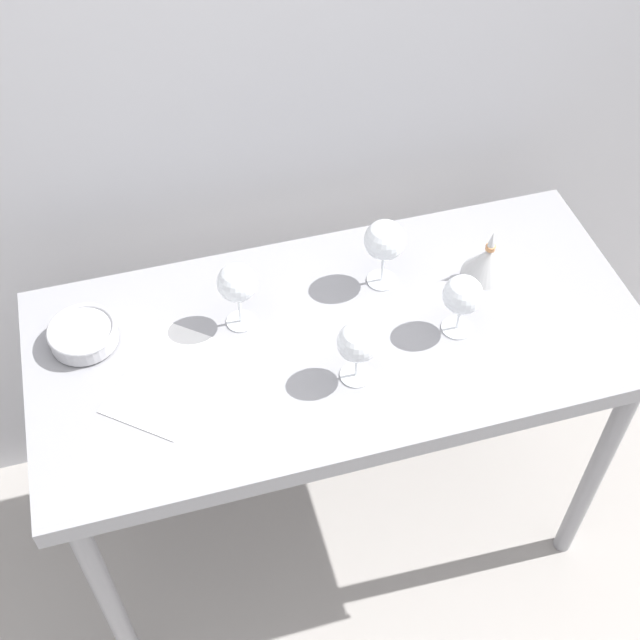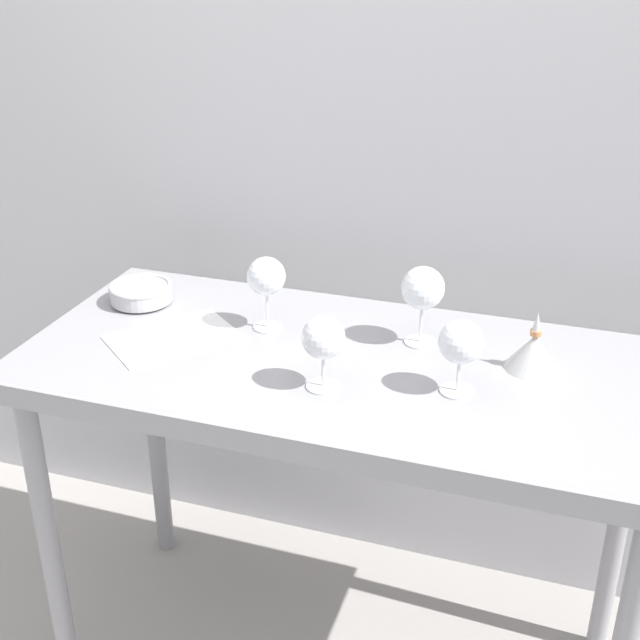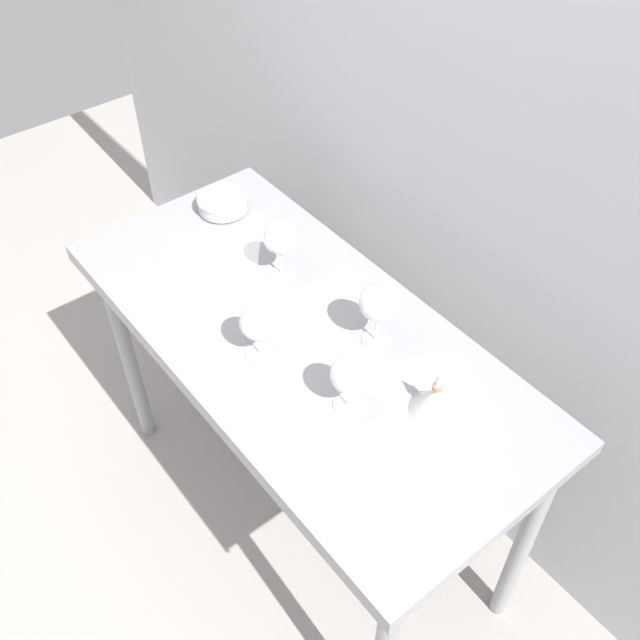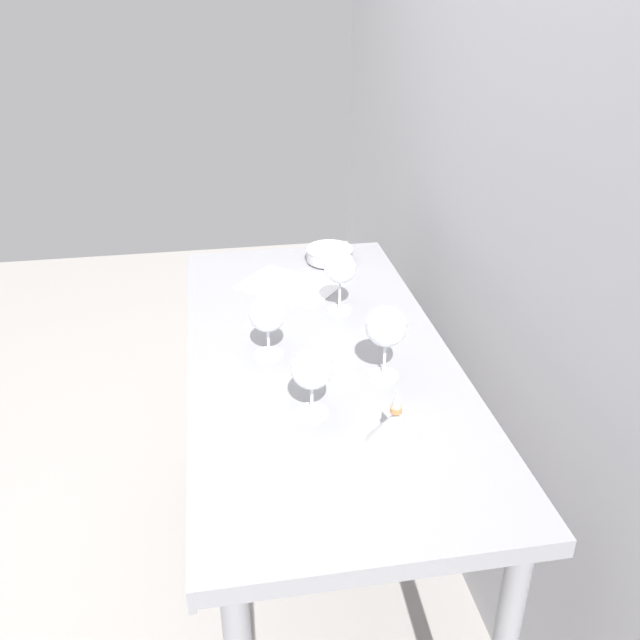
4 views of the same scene
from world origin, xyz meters
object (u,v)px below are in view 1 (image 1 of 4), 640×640
(wine_glass_far_right, at_px, (385,242))
(wine_glass_near_center, at_px, (356,344))
(tasting_bowl, at_px, (83,334))
(tasting_sheet_upper, at_px, (169,378))
(wine_glass_far_left, at_px, (237,284))
(decanter_funnel, at_px, (488,261))
(wine_glass_near_right, at_px, (463,296))

(wine_glass_far_right, bearing_deg, wine_glass_near_center, -119.91)
(wine_glass_far_right, bearing_deg, tasting_bowl, -179.84)
(wine_glass_near_center, height_order, tasting_sheet_upper, wine_glass_near_center)
(tasting_sheet_upper, bearing_deg, wine_glass_far_right, 55.30)
(wine_glass_far_right, xyz_separation_m, wine_glass_far_left, (-0.35, -0.04, -0.00))
(wine_glass_far_left, xyz_separation_m, tasting_sheet_upper, (-0.18, -0.12, -0.12))
(tasting_sheet_upper, xyz_separation_m, decanter_funnel, (0.79, 0.11, 0.04))
(wine_glass_near_center, xyz_separation_m, tasting_sheet_upper, (-0.39, 0.10, -0.11))
(wine_glass_far_left, bearing_deg, wine_glass_near_right, -18.00)
(wine_glass_near_right, bearing_deg, wine_glass_far_right, 121.68)
(wine_glass_far_right, relative_size, tasting_sheet_upper, 0.65)
(wine_glass_near_center, relative_size, wine_glass_far_left, 0.90)
(wine_glass_near_center, bearing_deg, decanter_funnel, 28.29)
(tasting_sheet_upper, relative_size, tasting_bowl, 1.79)
(wine_glass_far_right, bearing_deg, wine_glass_far_left, -173.95)
(wine_glass_far_right, height_order, wine_glass_near_right, wine_glass_far_right)
(wine_glass_near_right, bearing_deg, decanter_funnel, 47.89)
(wine_glass_far_right, distance_m, decanter_funnel, 0.27)
(wine_glass_near_center, xyz_separation_m, wine_glass_far_left, (-0.20, 0.22, 0.02))
(wine_glass_far_left, bearing_deg, tasting_bowl, 174.22)
(wine_glass_near_center, bearing_deg, wine_glass_far_left, 132.94)
(wine_glass_near_center, relative_size, tasting_bowl, 1.01)
(tasting_bowl, relative_size, decanter_funnel, 1.18)
(tasting_sheet_upper, bearing_deg, wine_glass_near_right, 36.16)
(wine_glass_near_center, bearing_deg, tasting_bowl, 155.27)
(tasting_bowl, bearing_deg, decanter_funnel, -2.45)
(wine_glass_far_left, distance_m, tasting_sheet_upper, 0.25)
(wine_glass_near_right, relative_size, tasting_sheet_upper, 0.57)
(wine_glass_near_right, height_order, tasting_sheet_upper, wine_glass_near_right)
(wine_glass_far_left, relative_size, wine_glass_near_right, 1.11)
(wine_glass_near_right, bearing_deg, tasting_sheet_upper, 176.88)
(wine_glass_far_left, distance_m, decanter_funnel, 0.61)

